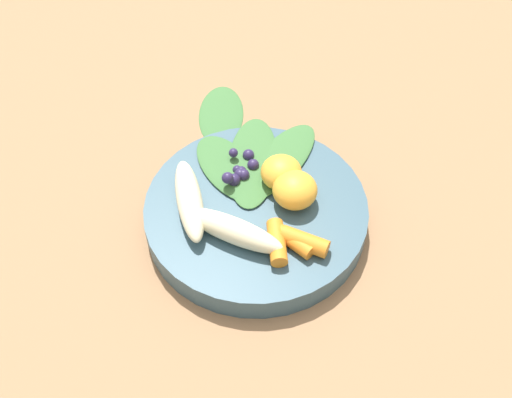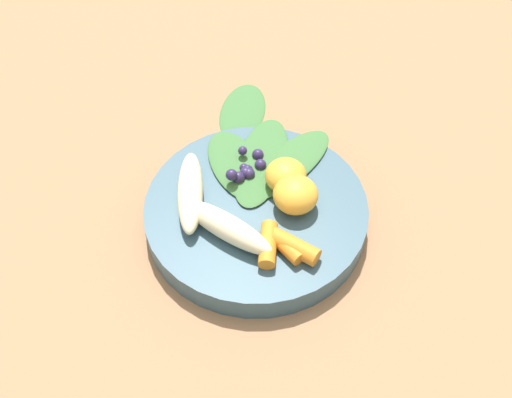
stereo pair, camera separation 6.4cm
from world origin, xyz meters
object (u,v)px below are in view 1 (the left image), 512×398
object	(u,v)px
banana_peeled_left	(233,230)
banana_peeled_right	(189,200)
bowl	(256,213)
orange_segment_near	(281,172)
kale_leaf_stray	(221,114)

from	to	relation	value
banana_peeled_left	banana_peeled_right	size ratio (longest dim) A/B	1.00
banana_peeled_right	bowl	bearing A→B (deg)	81.29
banana_peeled_right	banana_peeled_left	bearing A→B (deg)	38.00
banana_peeled_left	banana_peeled_right	xyz separation A→B (m)	(0.03, 0.05, 0.00)
banana_peeled_right	orange_segment_near	distance (m)	0.10
bowl	banana_peeled_left	xyz separation A→B (m)	(-0.05, 0.02, 0.03)
banana_peeled_left	kale_leaf_stray	distance (m)	0.22
banana_peeled_right	kale_leaf_stray	world-z (taller)	banana_peeled_right
banana_peeled_left	kale_leaf_stray	world-z (taller)	banana_peeled_left
orange_segment_near	banana_peeled_right	bearing A→B (deg)	117.56
orange_segment_near	banana_peeled_left	bearing A→B (deg)	153.62
banana_peeled_left	banana_peeled_right	distance (m)	0.06
orange_segment_near	kale_leaf_stray	distance (m)	0.16
bowl	banana_peeled_right	bearing A→B (deg)	100.65
banana_peeled_right	orange_segment_near	world-z (taller)	orange_segment_near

